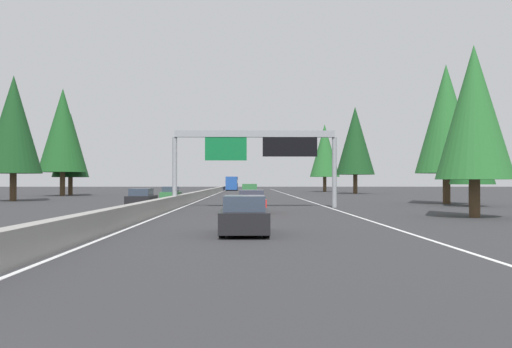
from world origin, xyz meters
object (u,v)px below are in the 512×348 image
sedan_distant_b (244,216)px  oncoming_far (142,198)px  conifer_right_mid (446,119)px  conifer_right_distant (325,151)px  sedan_far_left (251,202)px  conifer_right_far (355,141)px  conifer_left_far (63,130)px  bus_mid_center (232,183)px  sign_gantry_overhead (257,146)px  minivan_mid_right (249,189)px  conifer_right_foreground (474,112)px  conifer_left_mid (71,145)px  conifer_left_near (13,124)px  conifer_right_near (472,145)px  oncoming_near (171,194)px

sedan_distant_b → oncoming_far: 24.31m
conifer_right_mid → conifer_right_distant: size_ratio=0.94×
sedan_far_left → conifer_right_distant: 78.22m
conifer_right_far → conifer_left_far: 45.77m
oncoming_far → bus_mid_center: bearing=176.9°
sign_gantry_overhead → oncoming_far: size_ratio=2.88×
minivan_mid_right → oncoming_far: 34.02m
minivan_mid_right → conifer_right_foreground: (-46.02, -12.34, 4.90)m
sedan_distant_b → conifer_right_mid: 34.92m
minivan_mid_right → conifer_left_mid: bearing=75.0°
sedan_far_left → conifer_right_far: size_ratio=0.31×
oncoming_far → conifer_left_mid: size_ratio=0.36×
conifer_right_foreground → conifer_right_far: (62.37, -5.18, 2.90)m
sedan_distant_b → sedan_far_left: 14.65m
oncoming_far → conifer_left_far: (35.86, 17.72, 8.53)m
sign_gantry_overhead → conifer_left_mid: bearing=33.5°
sedan_far_left → conifer_left_near: (22.58, 24.29, 7.19)m
conifer_left_near → conifer_right_mid: bearing=-100.9°
conifer_right_near → sedan_far_left: bearing=117.2°
oncoming_far → conifer_right_distant: size_ratio=0.33×
conifer_left_near → conifer_left_far: bearing=5.1°
oncoming_far → conifer_left_near: size_ratio=0.34×
oncoming_far → conifer_left_far: 40.90m
conifer_right_near → sign_gantry_overhead: bearing=94.9°
bus_mid_center → oncoming_far: size_ratio=2.61×
conifer_left_near → conifer_left_far: size_ratio=0.86×
conifer_right_distant → conifer_left_mid: 50.07m
bus_mid_center → conifer_right_distant: (-17.49, -18.83, 6.42)m
sedan_distant_b → sign_gantry_overhead: bearing=-2.2°
conifer_right_foreground → oncoming_near: bearing=35.1°
minivan_mid_right → conifer_right_distant: (35.20, -15.02, 7.19)m
conifer_right_near → conifer_right_distant: conifer_right_distant is taller
sign_gantry_overhead → conifer_right_foreground: conifer_right_foreground is taller
conifer_right_foreground → conifer_left_near: 45.80m
sedan_far_left → conifer_right_foreground: bearing=-111.3°
conifer_right_distant → minivan_mid_right: bearing=156.9°
oncoming_near → conifer_left_mid: size_ratio=0.36×
conifer_right_foreground → sign_gantry_overhead: bearing=43.6°
sedan_far_left → conifer_right_mid: (14.50, -17.57, 6.94)m
conifer_right_foreground → conifer_left_near: bearing=53.2°
bus_mid_center → conifer_right_far: size_ratio=0.80×
conifer_right_distant → bus_mid_center: bearing=47.1°
conifer_left_near → conifer_left_far: (21.55, 1.93, 1.34)m
conifer_right_near → conifer_left_mid: conifer_left_mid is taller
sign_gantry_overhead → oncoming_far: 9.86m
oncoming_near → conifer_left_mid: bearing=-142.7°
oncoming_near → conifer_right_foreground: size_ratio=0.46×
sedan_distant_b → oncoming_near: 40.22m
conifer_right_far → conifer_left_mid: bearing=101.9°
bus_mid_center → oncoming_far: bus_mid_center is taller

